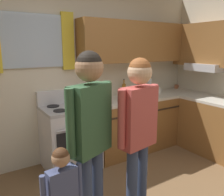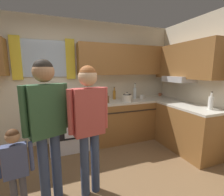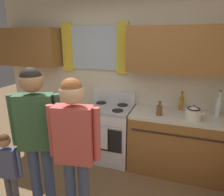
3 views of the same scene
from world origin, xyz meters
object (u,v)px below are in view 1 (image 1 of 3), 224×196
object	(u,v)px
stovetop_kettle	(144,93)
adult_in_plaid	(138,123)
small_child	(63,194)
bottle_squat_brown	(121,96)
adult_holding_child	(90,127)
stove_oven	(70,136)
mug_ceramic_white	(158,91)
bottle_tall_clear	(150,86)
cup_terracotta	(176,86)
bottle_oil_amber	(124,89)

from	to	relation	value
stovetop_kettle	adult_in_plaid	xyz separation A→B (m)	(-1.10, -1.22, 0.03)
small_child	bottle_squat_brown	bearing A→B (deg)	42.50
bottle_squat_brown	adult_holding_child	size ratio (longest dim) A/B	0.12
stove_oven	small_child	world-z (taller)	stove_oven
bottle_squat_brown	mug_ceramic_white	world-z (taller)	bottle_squat_brown
adult_holding_child	bottle_squat_brown	bearing A→B (deg)	46.39
adult_in_plaid	mug_ceramic_white	bearing A→B (deg)	41.44
mug_ceramic_white	small_child	bearing A→B (deg)	-147.92
stove_oven	bottle_tall_clear	xyz separation A→B (m)	(1.57, 0.11, 0.57)
stove_oven	cup_terracotta	distance (m)	2.43
bottle_squat_brown	cup_terracotta	bearing A→B (deg)	12.04
small_child	mug_ceramic_white	bearing A→B (deg)	32.08
mug_ceramic_white	stovetop_kettle	xyz separation A→B (m)	(-0.49, -0.19, 0.05)
stove_oven	adult_in_plaid	size ratio (longest dim) A/B	0.68
mug_ceramic_white	cup_terracotta	xyz separation A→B (m)	(0.65, 0.17, -0.01)
bottle_oil_amber	adult_in_plaid	distance (m)	1.83
stove_oven	bottle_squat_brown	world-z (taller)	bottle_squat_brown
bottle_squat_brown	bottle_tall_clear	distance (m)	0.81
stovetop_kettle	adult_holding_child	size ratio (longest dim) A/B	0.16
stove_oven	adult_holding_child	distance (m)	1.47
bottle_oil_amber	adult_in_plaid	xyz separation A→B (m)	(-0.95, -1.57, 0.01)
bottle_squat_brown	bottle_oil_amber	xyz separation A→B (m)	(0.29, 0.33, 0.03)
bottle_tall_clear	adult_in_plaid	size ratio (longest dim) A/B	0.23
bottle_tall_clear	stove_oven	bearing A→B (deg)	-175.91
bottle_squat_brown	bottle_tall_clear	world-z (taller)	bottle_tall_clear
stovetop_kettle	adult_holding_child	world-z (taller)	adult_holding_child
adult_holding_child	adult_in_plaid	distance (m)	0.47
stovetop_kettle	adult_in_plaid	distance (m)	1.64
bottle_tall_clear	small_child	distance (m)	2.74
bottle_squat_brown	small_child	xyz separation A→B (m)	(-1.44, -1.32, -0.35)
adult_holding_child	small_child	xyz separation A→B (m)	(-0.32, -0.14, -0.43)
bottle_tall_clear	stovetop_kettle	world-z (taller)	bottle_tall_clear
bottle_squat_brown	small_child	distance (m)	1.99
bottle_squat_brown	bottle_oil_amber	world-z (taller)	bottle_oil_amber
bottle_squat_brown	adult_in_plaid	distance (m)	1.40
stove_oven	mug_ceramic_white	world-z (taller)	stove_oven
adult_holding_child	small_child	size ratio (longest dim) A/B	1.68
bottle_oil_amber	stovetop_kettle	size ratio (longest dim) A/B	1.04
stove_oven	cup_terracotta	size ratio (longest dim) A/B	10.11
adult_holding_child	adult_in_plaid	bearing A→B (deg)	-6.84
stovetop_kettle	small_child	world-z (taller)	stovetop_kettle
bottle_squat_brown	adult_in_plaid	world-z (taller)	adult_in_plaid
stovetop_kettle	adult_holding_child	distance (m)	1.95
bottle_tall_clear	cup_terracotta	bearing A→B (deg)	7.56
bottle_tall_clear	cup_terracotta	world-z (taller)	bottle_tall_clear
stovetop_kettle	mug_ceramic_white	bearing A→B (deg)	21.18
adult_in_plaid	small_child	world-z (taller)	adult_in_plaid
stovetop_kettle	adult_in_plaid	world-z (taller)	adult_in_plaid
bottle_oil_amber	bottle_tall_clear	xyz separation A→B (m)	(0.48, -0.10, 0.03)
bottle_squat_brown	mug_ceramic_white	size ratio (longest dim) A/B	1.63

